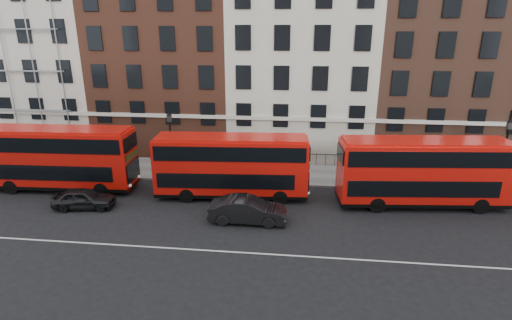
# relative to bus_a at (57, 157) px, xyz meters

# --- Properties ---
(ground) EXTENTS (120.00, 120.00, 0.00)m
(ground) POSITION_rel_bus_a_xyz_m (17.72, -5.40, -2.54)
(ground) COLOR black
(ground) RESTS_ON ground
(pavement) EXTENTS (80.00, 5.00, 0.15)m
(pavement) POSITION_rel_bus_a_xyz_m (17.72, 5.10, -2.47)
(pavement) COLOR gray
(pavement) RESTS_ON ground
(kerb) EXTENTS (80.00, 0.30, 0.16)m
(kerb) POSITION_rel_bus_a_xyz_m (17.72, 2.60, -2.46)
(kerb) COLOR gray
(kerb) RESTS_ON ground
(road_centre_line) EXTENTS (70.00, 0.12, 0.01)m
(road_centre_line) POSITION_rel_bus_a_xyz_m (17.72, -7.40, -2.54)
(road_centre_line) COLOR white
(road_centre_line) RESTS_ON ground
(building_terrace) EXTENTS (64.00, 11.95, 22.00)m
(building_terrace) POSITION_rel_bus_a_xyz_m (17.41, 12.48, 7.70)
(building_terrace) COLOR beige
(building_terrace) RESTS_ON ground
(bus_a) EXTENTS (11.39, 3.18, 4.74)m
(bus_a) POSITION_rel_bus_a_xyz_m (0.00, 0.00, 0.00)
(bus_a) COLOR red
(bus_a) RESTS_ON ground
(bus_b) EXTENTS (10.91, 3.32, 4.52)m
(bus_b) POSITION_rel_bus_a_xyz_m (13.04, -0.00, -0.12)
(bus_b) COLOR red
(bus_b) RESTS_ON ground
(bus_c) EXTENTS (11.35, 3.69, 4.68)m
(bus_c) POSITION_rel_bus_a_xyz_m (26.06, -0.00, -0.03)
(bus_c) COLOR red
(bus_c) RESTS_ON ground
(car_rear) EXTENTS (4.26, 2.18, 1.39)m
(car_rear) POSITION_rel_bus_a_xyz_m (3.46, -3.00, -1.85)
(car_rear) COLOR black
(car_rear) RESTS_ON ground
(car_front) EXTENTS (4.87, 1.71, 1.60)m
(car_front) POSITION_rel_bus_a_xyz_m (14.73, -3.75, -1.74)
(car_front) COLOR black
(car_front) RESTS_ON ground
(lamp_post_left) EXTENTS (0.44, 0.44, 5.33)m
(lamp_post_left) POSITION_rel_bus_a_xyz_m (7.76, 2.98, 0.54)
(lamp_post_left) COLOR black
(lamp_post_left) RESTS_ON pavement
(lamp_post_right) EXTENTS (0.44, 0.44, 5.33)m
(lamp_post_right) POSITION_rel_bus_a_xyz_m (32.72, 3.49, 0.54)
(lamp_post_right) COLOR black
(lamp_post_right) RESTS_ON pavement
(iron_railings) EXTENTS (6.60, 0.06, 1.00)m
(iron_railings) POSITION_rel_bus_a_xyz_m (17.72, 7.30, -1.89)
(iron_railings) COLOR black
(iron_railings) RESTS_ON pavement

